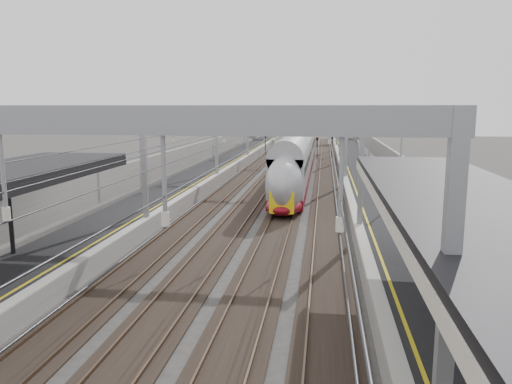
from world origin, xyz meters
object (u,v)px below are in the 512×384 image
(train, at_px, (299,158))
(bench, at_px, (484,332))
(overbridge, at_px, (305,118))
(signal_green, at_px, (265,139))

(train, bearing_deg, bench, -80.24)
(train, relative_size, bench, 26.63)
(overbridge, xyz_separation_m, signal_green, (-5.20, -26.19, -2.89))
(overbridge, xyz_separation_m, bench, (8.62, -92.77, -3.76))
(overbridge, relative_size, signal_green, 6.33)
(signal_green, bearing_deg, bench, -78.27)
(bench, xyz_separation_m, signal_green, (-13.82, 66.58, 0.87))
(bench, bearing_deg, train, 99.76)
(train, xyz_separation_m, bench, (7.12, -41.40, -0.51))
(train, relative_size, signal_green, 13.89)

